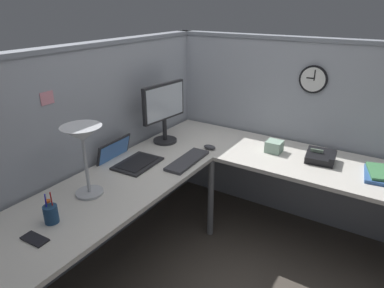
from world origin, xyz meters
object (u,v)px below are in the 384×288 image
object	(u,v)px
keyboard	(187,160)
computer_mouse	(210,147)
pen_cup	(51,214)
laptop	(127,159)
desk_lamp_dome	(83,139)
monitor	(164,109)
office_phone	(321,157)
tissue_box	(274,146)
book_stack	(382,174)
wall_clock	(313,79)
cell_phone	(35,239)

from	to	relation	value
keyboard	computer_mouse	xyz separation A→B (m)	(0.30, -0.02, 0.01)
pen_cup	laptop	bearing A→B (deg)	12.33
pen_cup	desk_lamp_dome	bearing A→B (deg)	10.17
monitor	office_phone	size ratio (longest dim) A/B	2.24
desk_lamp_dome	tissue_box	bearing A→B (deg)	-31.06
office_phone	keyboard	bearing A→B (deg)	122.31
book_stack	keyboard	bearing A→B (deg)	112.06
pen_cup	office_phone	bearing A→B (deg)	-33.98
tissue_box	desk_lamp_dome	bearing A→B (deg)	148.94
desk_lamp_dome	pen_cup	bearing A→B (deg)	-169.83
office_phone	book_stack	distance (m)	0.41
pen_cup	tissue_box	bearing A→B (deg)	-23.90
keyboard	pen_cup	size ratio (longest dim) A/B	2.39
keyboard	wall_clock	bearing A→B (deg)	-38.79
wall_clock	office_phone	bearing A→B (deg)	-146.98
monitor	desk_lamp_dome	xyz separation A→B (m)	(-0.94, -0.11, 0.07)
pen_cup	wall_clock	bearing A→B (deg)	-24.20
book_stack	wall_clock	world-z (taller)	wall_clock
cell_phone	tissue_box	world-z (taller)	tissue_box
computer_mouse	wall_clock	world-z (taller)	wall_clock
book_stack	monitor	bearing A→B (deg)	99.53
cell_phone	book_stack	distance (m)	2.18
pen_cup	book_stack	world-z (taller)	pen_cup
keyboard	book_stack	size ratio (longest dim) A/B	1.35
computer_mouse	laptop	bearing A→B (deg)	143.14
keyboard	tissue_box	size ratio (longest dim) A/B	3.58
monitor	book_stack	xyz separation A→B (m)	(0.27, -1.63, -0.27)
laptop	tissue_box	xyz separation A→B (m)	(0.76, -0.86, 0.02)
laptop	tissue_box	distance (m)	1.15
book_stack	wall_clock	size ratio (longest dim) A/B	1.45
cell_phone	book_stack	bearing A→B (deg)	-42.53
cell_phone	tissue_box	bearing A→B (deg)	-23.02
wall_clock	tissue_box	bearing A→B (deg)	154.34
keyboard	pen_cup	world-z (taller)	pen_cup
monitor	cell_phone	world-z (taller)	monitor
desk_lamp_dome	monitor	bearing A→B (deg)	6.87
keyboard	pen_cup	bearing A→B (deg)	166.46
monitor	office_phone	world-z (taller)	monitor
cell_phone	office_phone	distance (m)	1.97
wall_clock	pen_cup	bearing A→B (deg)	155.80
office_phone	wall_clock	bearing A→B (deg)	33.02
laptop	pen_cup	distance (m)	0.80
laptop	desk_lamp_dome	distance (m)	0.59
keyboard	office_phone	xyz separation A→B (m)	(0.53, -0.84, 0.03)
keyboard	office_phone	bearing A→B (deg)	-59.74
computer_mouse	pen_cup	size ratio (longest dim) A/B	0.58
desk_lamp_dome	book_stack	xyz separation A→B (m)	(1.21, -1.51, -0.34)
desk_lamp_dome	wall_clock	bearing A→B (deg)	-29.98
book_stack	tissue_box	distance (m)	0.77
pen_cup	tissue_box	world-z (taller)	pen_cup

